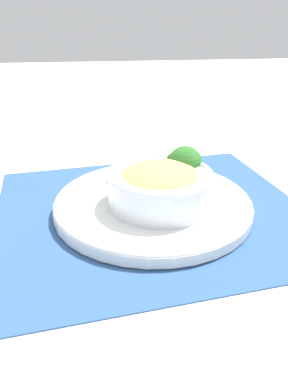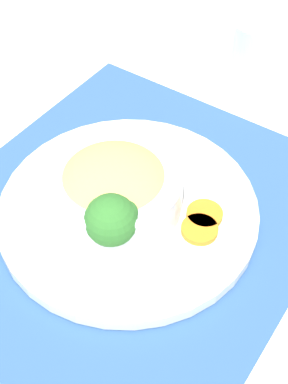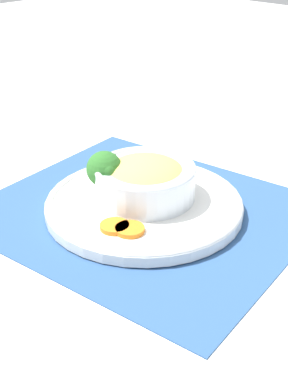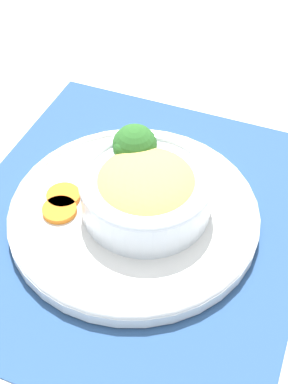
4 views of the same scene
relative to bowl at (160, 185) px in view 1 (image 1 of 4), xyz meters
The scene contains 7 objects.
ground_plane 0.05m from the bowl, 127.63° to the left, with size 4.00×4.00×0.00m, color white.
placemat 0.05m from the bowl, 127.63° to the left, with size 0.53×0.49×0.00m.
plate 0.04m from the bowl, 127.63° to the left, with size 0.31×0.31×0.02m.
bowl is the anchor object (origin of this frame).
broccoli_floret 0.07m from the bowl, 41.81° to the left, with size 0.06×0.06×0.08m.
carrot_slice_near 0.11m from the bowl, 108.91° to the left, with size 0.04×0.04×0.01m.
carrot_slice_middle 0.11m from the bowl, 121.67° to the left, with size 0.04×0.04×0.01m.
Camera 1 is at (-0.08, -0.52, 0.29)m, focal length 35.00 mm.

